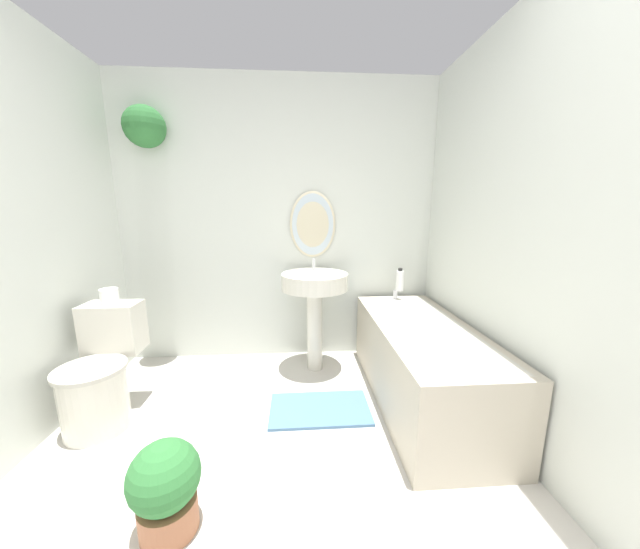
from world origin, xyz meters
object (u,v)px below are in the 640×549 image
object	(u,v)px
toilet	(101,374)
potted_plant	(166,486)
pedestal_sink	(315,293)
shampoo_bottle	(400,280)
toilet_paper_roll	(109,296)
bathtub	(421,361)

from	to	relation	value
toilet	potted_plant	world-z (taller)	toilet
potted_plant	pedestal_sink	bearing A→B (deg)	63.28
shampoo_bottle	toilet_paper_roll	distance (m)	2.18
toilet	potted_plant	distance (m)	1.04
toilet	shampoo_bottle	xyz separation A→B (m)	(2.12, 0.73, 0.41)
toilet	bathtub	size ratio (longest dim) A/B	0.47
pedestal_sink	potted_plant	xyz separation A→B (m)	(-0.68, -1.36, -0.45)
toilet	shampoo_bottle	bearing A→B (deg)	19.00
toilet	pedestal_sink	world-z (taller)	pedestal_sink
toilet	bathtub	world-z (taller)	toilet
toilet	pedestal_sink	distance (m)	1.53
pedestal_sink	potted_plant	distance (m)	1.59
pedestal_sink	bathtub	size ratio (longest dim) A/B	0.61
potted_plant	bathtub	bearing A→B (deg)	31.64
potted_plant	toilet_paper_roll	xyz separation A→B (m)	(-0.68, 0.97, 0.55)
pedestal_sink	toilet_paper_roll	world-z (taller)	pedestal_sink
bathtub	potted_plant	bearing A→B (deg)	-148.36
shampoo_bottle	pedestal_sink	bearing A→B (deg)	-169.06
toilet	toilet_paper_roll	xyz separation A→B (m)	(-0.00, 0.19, 0.45)
toilet_paper_roll	toilet	bearing A→B (deg)	-90.00
potted_plant	toilet_paper_roll	distance (m)	1.31
pedestal_sink	bathtub	xyz separation A→B (m)	(0.72, -0.50, -0.37)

